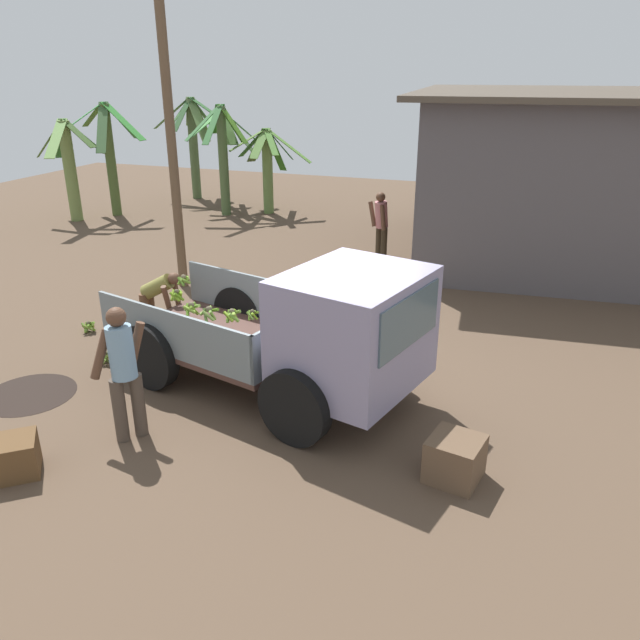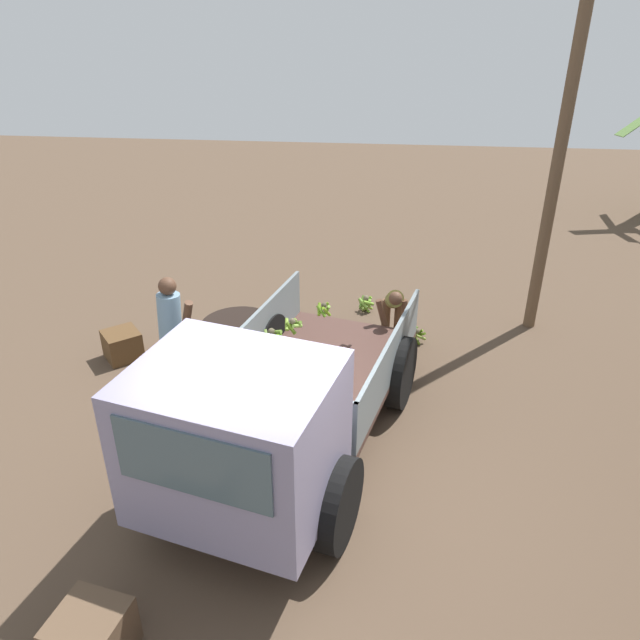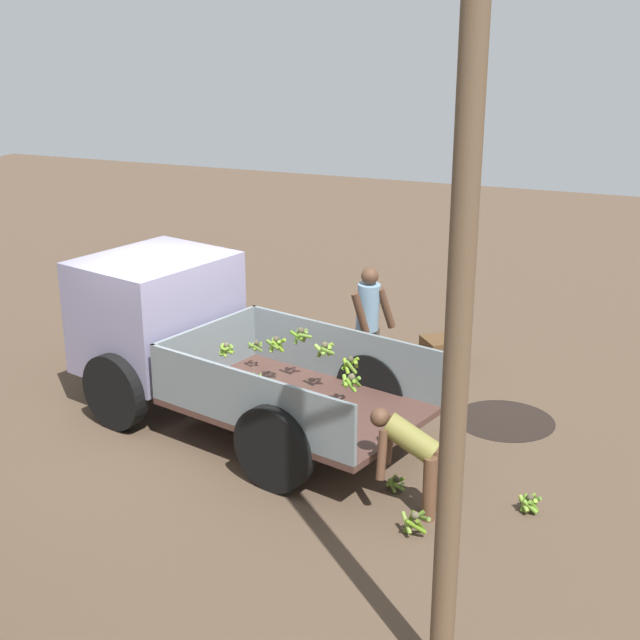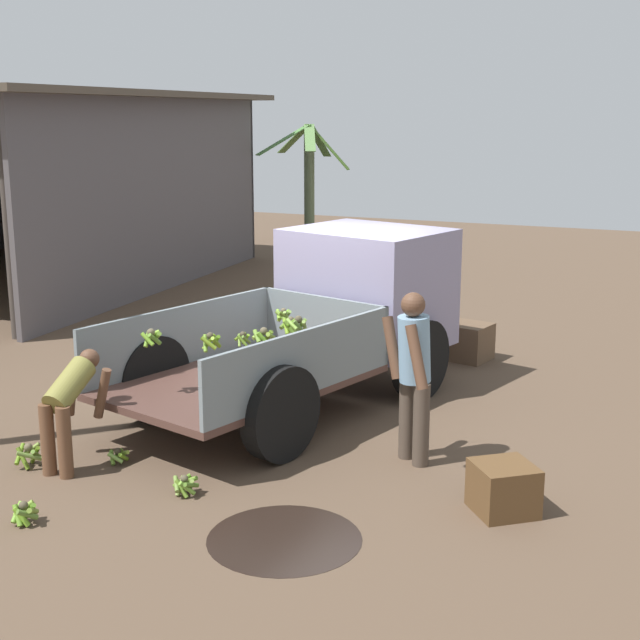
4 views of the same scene
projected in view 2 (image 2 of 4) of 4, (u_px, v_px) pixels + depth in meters
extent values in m
plane|color=brown|center=(290.00, 494.00, 7.06)|extent=(36.00, 36.00, 0.00)
cylinder|color=black|center=(238.00, 323.00, 10.63)|extent=(1.29, 1.29, 0.01)
cube|color=#4E332B|center=(321.00, 373.00, 8.29)|extent=(3.34, 2.58, 0.08)
cube|color=slate|center=(390.00, 361.00, 7.83)|extent=(2.88, 0.79, 0.69)
cube|color=slate|center=(257.00, 336.00, 8.40)|extent=(2.88, 0.79, 0.69)
cube|color=slate|center=(276.00, 411.00, 6.91)|extent=(0.52, 1.85, 0.69)
cube|color=#8C86A7|center=(236.00, 437.00, 6.00)|extent=(1.96, 2.19, 1.50)
cube|color=#4C606B|center=(191.00, 465.00, 5.21)|extent=(0.40, 1.45, 0.66)
cylinder|color=black|center=(339.00, 504.00, 6.24)|extent=(1.01, 0.46, 0.99)
cylinder|color=black|center=(170.00, 459.00, 6.84)|extent=(1.01, 0.46, 0.99)
cylinder|color=black|center=(401.00, 372.00, 8.38)|extent=(1.01, 0.46, 0.99)
cylinder|color=black|center=(268.00, 347.00, 8.98)|extent=(1.01, 0.46, 0.99)
sphere|color=brown|center=(285.00, 347.00, 7.63)|extent=(0.08, 0.08, 0.08)
cylinder|color=olive|center=(285.00, 351.00, 7.71)|extent=(0.07, 0.16, 0.18)
cylinder|color=olive|center=(280.00, 350.00, 7.68)|extent=(0.19, 0.10, 0.14)
cylinder|color=olive|center=(282.00, 354.00, 7.63)|extent=(0.14, 0.16, 0.17)
cylinder|color=#8AB237|center=(285.00, 355.00, 7.62)|extent=(0.06, 0.15, 0.18)
cylinder|color=#557727|center=(291.00, 352.00, 7.63)|extent=(0.20, 0.08, 0.12)
cylinder|color=#75A223|center=(289.00, 351.00, 7.69)|extent=(0.15, 0.14, 0.17)
sphere|color=#4B4330|center=(324.00, 305.00, 8.56)|extent=(0.07, 0.07, 0.07)
cylinder|color=#56861B|center=(321.00, 311.00, 8.55)|extent=(0.12, 0.16, 0.16)
cylinder|color=#7EAE23|center=(326.00, 312.00, 8.56)|extent=(0.14, 0.14, 0.17)
cylinder|color=#71A232|center=(327.00, 310.00, 8.61)|extent=(0.15, 0.11, 0.18)
cylinder|color=olive|center=(323.00, 307.00, 8.65)|extent=(0.09, 0.18, 0.15)
cylinder|color=olive|center=(319.00, 309.00, 8.59)|extent=(0.18, 0.05, 0.15)
sphere|color=#453E2C|center=(336.00, 367.00, 7.68)|extent=(0.07, 0.07, 0.07)
cylinder|color=#78AD34|center=(335.00, 369.00, 7.74)|extent=(0.07, 0.13, 0.14)
cylinder|color=olive|center=(331.00, 370.00, 7.72)|extent=(0.15, 0.07, 0.12)
cylinder|color=#74AB24|center=(334.00, 373.00, 7.67)|extent=(0.07, 0.13, 0.14)
cylinder|color=#5C7E1E|center=(340.00, 371.00, 7.66)|extent=(0.15, 0.11, 0.09)
cylinder|color=#84AE45|center=(339.00, 370.00, 7.72)|extent=(0.12, 0.09, 0.15)
sphere|color=#4E4633|center=(271.00, 331.00, 7.82)|extent=(0.09, 0.09, 0.09)
cylinder|color=olive|center=(271.00, 339.00, 7.82)|extent=(0.05, 0.15, 0.19)
cylinder|color=#4E7D1A|center=(277.00, 336.00, 7.82)|extent=(0.21, 0.10, 0.11)
cylinder|color=olive|center=(276.00, 332.00, 7.90)|extent=(0.14, 0.20, 0.11)
cylinder|color=#567430|center=(269.00, 336.00, 7.90)|extent=(0.13, 0.14, 0.19)
cylinder|color=olive|center=(266.00, 337.00, 7.85)|extent=(0.18, 0.10, 0.17)
sphere|color=brown|center=(309.00, 374.00, 7.16)|extent=(0.07, 0.07, 0.07)
cylinder|color=#577522|center=(306.00, 376.00, 7.22)|extent=(0.13, 0.14, 0.13)
cylinder|color=olive|center=(305.00, 379.00, 7.20)|extent=(0.13, 0.05, 0.15)
cylinder|color=#7CA648|center=(306.00, 380.00, 7.15)|extent=(0.11, 0.15, 0.13)
cylinder|color=#74B12E|center=(309.00, 381.00, 7.14)|extent=(0.07, 0.15, 0.14)
cylinder|color=olive|center=(312.00, 380.00, 7.17)|extent=(0.13, 0.10, 0.15)
cylinder|color=#6FA42C|center=(313.00, 376.00, 7.21)|extent=(0.15, 0.12, 0.11)
cylinder|color=olive|center=(310.00, 375.00, 7.23)|extent=(0.06, 0.16, 0.12)
sphere|color=#4A4330|center=(250.00, 383.00, 7.37)|extent=(0.06, 0.06, 0.06)
cylinder|color=olive|center=(246.00, 387.00, 7.41)|extent=(0.12, 0.03, 0.14)
cylinder|color=olive|center=(247.00, 388.00, 7.34)|extent=(0.09, 0.16, 0.09)
cylinder|color=olive|center=(254.00, 387.00, 7.36)|extent=(0.15, 0.10, 0.09)
cylinder|color=olive|center=(254.00, 385.00, 7.42)|extent=(0.13, 0.11, 0.12)
cylinder|color=olive|center=(248.00, 383.00, 7.44)|extent=(0.10, 0.15, 0.09)
sphere|color=brown|center=(292.00, 321.00, 8.19)|extent=(0.08, 0.08, 0.08)
cylinder|color=#54741C|center=(291.00, 328.00, 8.18)|extent=(0.09, 0.16, 0.17)
cylinder|color=#85B042|center=(297.00, 326.00, 8.17)|extent=(0.19, 0.13, 0.12)
cylinder|color=olive|center=(297.00, 323.00, 8.26)|extent=(0.17, 0.17, 0.13)
cylinder|color=#73B02E|center=(291.00, 324.00, 8.27)|extent=(0.11, 0.16, 0.17)
cylinder|color=olive|center=(287.00, 324.00, 8.21)|extent=(0.19, 0.07, 0.12)
sphere|color=brown|center=(366.00, 298.00, 8.69)|extent=(0.08, 0.08, 0.08)
cylinder|color=#79A830|center=(368.00, 303.00, 8.65)|extent=(0.12, 0.17, 0.11)
cylinder|color=#71A52E|center=(369.00, 303.00, 8.73)|extent=(0.14, 0.07, 0.16)
cylinder|color=#689A28|center=(366.00, 300.00, 8.77)|extent=(0.05, 0.16, 0.14)
cylinder|color=#59862A|center=(362.00, 301.00, 8.74)|extent=(0.16, 0.09, 0.15)
cylinder|color=olive|center=(363.00, 303.00, 8.67)|extent=(0.13, 0.16, 0.13)
cylinder|color=brown|center=(562.00, 139.00, 9.11)|extent=(0.19, 0.19, 6.22)
cylinder|color=#4A3E33|center=(169.00, 362.00, 8.74)|extent=(0.23, 0.23, 0.85)
cylinder|color=#4A3E33|center=(180.00, 368.00, 8.60)|extent=(0.23, 0.23, 0.85)
cylinder|color=#779CB9|center=(170.00, 317.00, 8.33)|extent=(0.47, 0.46, 0.68)
sphere|color=brown|center=(167.00, 286.00, 8.13)|extent=(0.24, 0.24, 0.24)
cylinder|color=brown|center=(168.00, 310.00, 8.54)|extent=(0.28, 0.33, 0.62)
cylinder|color=brown|center=(186.00, 320.00, 8.29)|extent=(0.26, 0.31, 0.63)
cylinder|color=brown|center=(398.00, 320.00, 9.98)|extent=(0.14, 0.14, 0.71)
cylinder|color=brown|center=(386.00, 320.00, 10.00)|extent=(0.14, 0.14, 0.71)
cylinder|color=olive|center=(394.00, 299.00, 9.54)|extent=(0.62, 0.28, 0.50)
sphere|color=brown|center=(396.00, 298.00, 9.16)|extent=(0.20, 0.20, 0.20)
cylinder|color=brown|center=(406.00, 316.00, 9.38)|extent=(0.10, 0.18, 0.54)
cylinder|color=brown|center=(382.00, 316.00, 9.38)|extent=(0.10, 0.23, 0.53)
sphere|color=brown|center=(306.00, 330.00, 10.10)|extent=(0.07, 0.07, 0.07)
cylinder|color=#83A248|center=(309.00, 334.00, 10.14)|extent=(0.14, 0.05, 0.17)
cylinder|color=olive|center=(310.00, 331.00, 10.16)|extent=(0.17, 0.15, 0.11)
cylinder|color=olive|center=(307.00, 332.00, 10.18)|extent=(0.05, 0.15, 0.17)
cylinder|color=#71A436|center=(304.00, 332.00, 10.17)|extent=(0.15, 0.13, 0.16)
cylinder|color=#4F7526|center=(302.00, 331.00, 10.14)|extent=(0.19, 0.06, 0.11)
cylinder|color=olive|center=(304.00, 335.00, 10.11)|extent=(0.14, 0.14, 0.17)
cylinder|color=olive|center=(306.00, 334.00, 10.06)|extent=(0.05, 0.19, 0.11)
cylinder|color=#507B1E|center=(310.00, 334.00, 10.08)|extent=(0.17, 0.15, 0.12)
sphere|color=#4A4330|center=(366.00, 303.00, 10.95)|extent=(0.08, 0.08, 0.08)
cylinder|color=olive|center=(362.00, 306.00, 10.95)|extent=(0.19, 0.12, 0.13)
cylinder|color=#5C8C25|center=(365.00, 308.00, 10.94)|extent=(0.06, 0.16, 0.18)
cylinder|color=olive|center=(369.00, 307.00, 10.93)|extent=(0.16, 0.17, 0.15)
cylinder|color=olive|center=(370.00, 306.00, 10.99)|extent=(0.18, 0.08, 0.16)
cylinder|color=olive|center=(368.00, 305.00, 11.03)|extent=(0.12, 0.16, 0.18)
cylinder|color=#75AE2A|center=(365.00, 305.00, 11.03)|extent=(0.09, 0.16, 0.18)
cylinder|color=#54762A|center=(362.00, 305.00, 11.01)|extent=(0.19, 0.12, 0.14)
sphere|color=#3F3929|center=(369.00, 346.00, 9.70)|extent=(0.07, 0.07, 0.07)
cylinder|color=olive|center=(371.00, 351.00, 9.70)|extent=(0.14, 0.12, 0.14)
cylinder|color=olive|center=(372.00, 348.00, 9.76)|extent=(0.14, 0.13, 0.14)
cylinder|color=#7FAC4A|center=(368.00, 347.00, 9.78)|extent=(0.08, 0.17, 0.11)
cylinder|color=#70A325|center=(365.00, 349.00, 9.72)|extent=(0.16, 0.06, 0.13)
cylinder|color=#81A236|center=(367.00, 350.00, 9.67)|extent=(0.10, 0.17, 0.10)
sphere|color=brown|center=(417.00, 331.00, 9.98)|extent=(0.08, 0.08, 0.08)
cylinder|color=#527825|center=(412.00, 336.00, 10.00)|extent=(0.22, 0.11, 0.18)
cylinder|color=#557419|center=(415.00, 338.00, 9.97)|extent=(0.10, 0.18, 0.22)
cylinder|color=olive|center=(421.00, 337.00, 9.94)|extent=(0.18, 0.20, 0.17)
cylinder|color=#5A811B|center=(422.00, 334.00, 10.03)|extent=(0.22, 0.12, 0.17)
cylinder|color=#57761D|center=(418.00, 334.00, 10.08)|extent=(0.09, 0.19, 0.22)
cylinder|color=olive|center=(412.00, 332.00, 10.07)|extent=(0.20, 0.20, 0.13)
cube|color=brown|center=(122.00, 345.00, 9.56)|extent=(0.71, 0.71, 0.44)
cube|color=brown|center=(92.00, 637.00, 5.23)|extent=(0.68, 0.68, 0.52)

